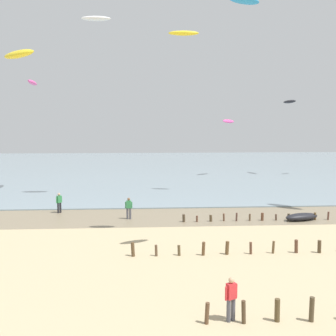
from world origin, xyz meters
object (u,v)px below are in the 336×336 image
at_px(grounded_kite, 302,217).
at_px(kite_aloft_5, 184,33).
at_px(kite_aloft_4, 19,54).
at_px(kite_aloft_0, 32,83).
at_px(person_mid_beach, 129,208).
at_px(kite_aloft_11, 244,0).
at_px(person_left_flank, 59,202).
at_px(kite_aloft_10, 96,19).
at_px(person_far_down_beach, 231,298).
at_px(kite_aloft_9, 228,121).
at_px(kite_aloft_3, 290,102).

relative_size(grounded_kite, kite_aloft_5, 1.49).
bearing_deg(kite_aloft_4, kite_aloft_0, 144.40).
relative_size(person_mid_beach, kite_aloft_11, 0.89).
height_order(person_left_flank, kite_aloft_0, kite_aloft_0).
xyz_separation_m(kite_aloft_0, kite_aloft_10, (7.63, -5.07, 5.54)).
distance_m(person_far_down_beach, kite_aloft_0, 35.68).
bearing_deg(kite_aloft_11, kite_aloft_0, 104.70).
bearing_deg(kite_aloft_9, kite_aloft_3, -42.67).
bearing_deg(person_far_down_beach, person_left_flank, 118.88).
distance_m(person_mid_beach, kite_aloft_4, 14.20).
bearing_deg(person_far_down_beach, person_mid_beach, 105.29).
height_order(person_mid_beach, kite_aloft_11, kite_aloft_11).
xyz_separation_m(kite_aloft_0, kite_aloft_4, (5.42, -21.94, -0.84)).
bearing_deg(kite_aloft_5, kite_aloft_10, -60.85).
bearing_deg(grounded_kite, kite_aloft_0, -46.83).
bearing_deg(kite_aloft_4, kite_aloft_9, 101.07).
bearing_deg(person_far_down_beach, grounded_kite, 59.29).
relative_size(grounded_kite, kite_aloft_10, 0.99).
xyz_separation_m(kite_aloft_10, kite_aloft_11, (9.84, -18.06, -3.72)).
distance_m(kite_aloft_3, kite_aloft_10, 31.42).
distance_m(grounded_kite, kite_aloft_10, 26.08).
height_order(grounded_kite, kite_aloft_10, kite_aloft_10).
relative_size(person_far_down_beach, kite_aloft_3, 0.59).
distance_m(kite_aloft_3, kite_aloft_5, 36.11).
bearing_deg(kite_aloft_4, person_mid_beach, 96.29).
bearing_deg(kite_aloft_4, kite_aloft_11, 34.92).
height_order(person_left_flank, person_far_down_beach, same).
height_order(kite_aloft_10, kite_aloft_11, kite_aloft_10).
relative_size(kite_aloft_5, kite_aloft_9, 0.71).
height_order(person_far_down_beach, grounded_kite, person_far_down_beach).
relative_size(person_left_flank, kite_aloft_0, 0.61).
relative_size(grounded_kite, kite_aloft_3, 0.98).
relative_size(kite_aloft_0, kite_aloft_11, 1.46).
relative_size(grounded_kite, kite_aloft_0, 1.01).
bearing_deg(kite_aloft_11, kite_aloft_10, 96.21).
bearing_deg(person_left_flank, person_far_down_beach, -61.12).
xyz_separation_m(kite_aloft_4, kite_aloft_5, (9.27, 2.84, 1.89)).
height_order(person_mid_beach, person_left_flank, same).
bearing_deg(kite_aloft_10, kite_aloft_3, -145.52).
distance_m(kite_aloft_9, kite_aloft_11, 35.70).
xyz_separation_m(person_left_flank, grounded_kite, (19.39, -3.78, -0.63)).
distance_m(person_left_flank, kite_aloft_10, 17.99).
height_order(person_far_down_beach, kite_aloft_0, kite_aloft_0).
bearing_deg(kite_aloft_3, person_left_flank, 117.76).
distance_m(person_far_down_beach, kite_aloft_4, 16.54).
bearing_deg(kite_aloft_11, person_mid_beach, 102.75).
relative_size(kite_aloft_9, kite_aloft_10, 0.93).
bearing_deg(person_far_down_beach, kite_aloft_4, 140.40).
distance_m(kite_aloft_0, kite_aloft_3, 35.32).
bearing_deg(kite_aloft_10, person_left_flank, 68.29).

